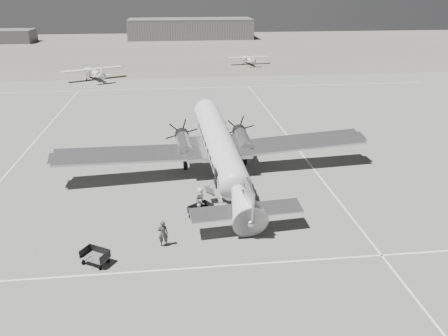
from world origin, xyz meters
TOP-DOWN VIEW (x-y plane):
  - ground at (0.00, 0.00)m, footprint 260.00×260.00m
  - taxi_line_near at (0.00, -14.00)m, footprint 60.00×0.15m
  - taxi_line_right at (12.00, 0.00)m, footprint 0.15×80.00m
  - taxi_line_left at (-18.00, 10.00)m, footprint 0.15×60.00m
  - taxi_line_horizon at (0.00, 40.00)m, footprint 90.00×0.15m
  - grass_infield at (0.00, 95.00)m, footprint 260.00×90.00m
  - hangar_main at (5.00, 120.00)m, footprint 42.00×14.00m
  - shed_secondary at (-55.00, 115.00)m, footprint 18.00×10.00m
  - dc3_airliner at (2.55, -0.77)m, footprint 32.34×23.93m
  - light_plane_left at (-16.72, 49.35)m, footprint 14.99×14.08m
  - light_plane_right at (15.95, 63.67)m, footprint 10.54×9.00m
  - baggage_cart_near at (0.20, -7.38)m, footprint 2.35×2.22m
  - baggage_cart_far at (-7.05, -12.77)m, footprint 2.21×2.03m
  - ground_crew at (-2.66, -11.10)m, footprint 0.72×0.48m
  - ramp_agent at (0.18, -6.71)m, footprint 0.83×1.00m
  - passenger at (0.24, -5.99)m, footprint 0.83×1.06m

SIDE VIEW (x-z plane):
  - ground at x=0.00m, z-range 0.00..0.00m
  - grass_infield at x=0.00m, z-range 0.00..0.01m
  - taxi_line_near at x=0.00m, z-range 0.00..0.01m
  - taxi_line_right at x=12.00m, z-range 0.00..0.01m
  - taxi_line_left at x=-18.00m, z-range 0.00..0.01m
  - taxi_line_horizon at x=0.00m, z-range 0.00..0.01m
  - baggage_cart_far at x=-7.05m, z-range 0.00..1.02m
  - baggage_cart_near at x=0.20m, z-range 0.00..1.08m
  - ramp_agent at x=0.18m, z-range 0.00..1.87m
  - passenger at x=0.24m, z-range 0.00..1.92m
  - ground_crew at x=-2.66m, z-range 0.00..1.96m
  - light_plane_right at x=15.95m, z-range 0.00..1.98m
  - light_plane_left at x=-16.72m, z-range 0.00..2.46m
  - shed_secondary at x=-55.00m, z-range 0.00..4.00m
  - dc3_airliner at x=2.55m, z-range 0.00..5.81m
  - hangar_main at x=5.00m, z-range 0.00..6.60m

